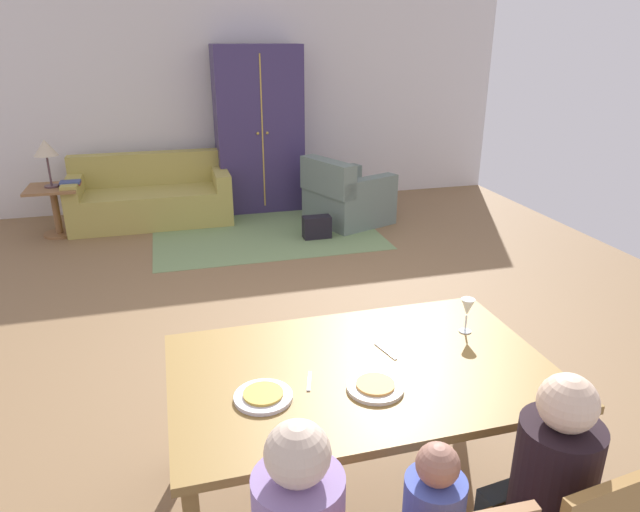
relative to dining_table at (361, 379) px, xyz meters
The scene contains 20 objects.
ground_plane 2.37m from the dining_table, 84.53° to the left, with size 7.43×6.78×0.02m, color brown.
back_wall 5.73m from the dining_table, 87.83° to the left, with size 7.43×0.10×2.70m, color silver.
dining_table is the anchor object (origin of this frame).
plate_near_man 0.50m from the dining_table, 166.00° to the right, with size 0.25×0.25×0.02m, color silver.
pizza_near_man 0.50m from the dining_table, 166.00° to the right, with size 0.17×0.17×0.01m, color gold.
plate_near_child 0.19m from the dining_table, 90.00° to the right, with size 0.25×0.25×0.02m, color silver.
pizza_near_child 0.20m from the dining_table, 90.00° to the right, with size 0.17×0.17×0.01m, color gold.
wine_glass 0.68m from the dining_table, 15.94° to the left, with size 0.07×0.07×0.19m.
fork 0.28m from the dining_table, 169.22° to the right, with size 0.02×0.15×0.01m, color silver.
knife 0.20m from the dining_table, 32.41° to the left, with size 0.01×0.17×0.01m, color silver.
person_woman 0.89m from the dining_table, 56.96° to the right, with size 0.31×0.41×1.11m.
area_rug 4.25m from the dining_table, 86.13° to the left, with size 2.60×1.80×0.01m, color #708B58.
couch 5.16m from the dining_table, 101.24° to the left, with size 1.92×0.86×0.82m.
armchair 4.58m from the dining_table, 73.09° to the left, with size 1.11×1.11×0.82m.
armoire 5.33m from the dining_table, 85.43° to the left, with size 1.10×0.59×2.10m.
side_table 5.22m from the dining_table, 113.38° to the left, with size 0.56×0.56×0.58m.
table_lamp 5.22m from the dining_table, 113.38° to the left, with size 0.26×0.26×0.54m.
book_lower 5.19m from the dining_table, 111.17° to the left, with size 0.22×0.16×0.03m, color #943837.
book_upper 5.14m from the dining_table, 111.33° to the left, with size 0.22×0.16×0.03m, color #3A4A84.
handbag 4.01m from the dining_table, 77.98° to the left, with size 0.32×0.16×0.26m, color black.
Camera 1 is at (-1.00, -3.59, 2.19)m, focal length 31.88 mm.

